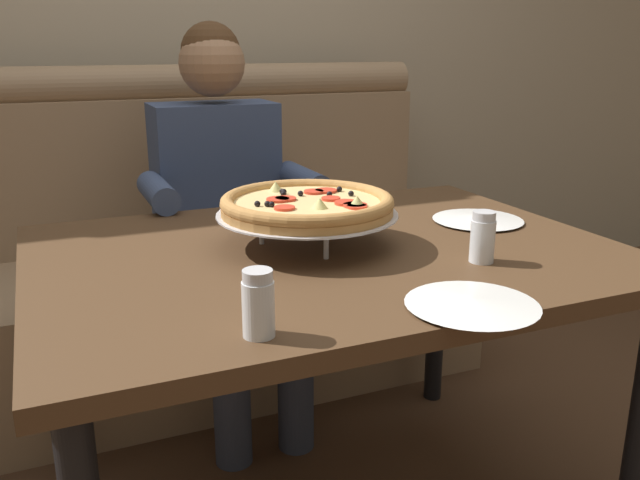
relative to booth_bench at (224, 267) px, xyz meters
name	(u,v)px	position (x,y,z in m)	size (l,w,h in m)	color
booth_bench	(224,267)	(0.00, 0.00, 0.00)	(1.77, 0.78, 1.13)	#937556
dining_table	(327,281)	(0.00, -0.96, 0.27)	(1.34, 0.99, 0.75)	#4C331E
diner_main	(225,202)	(-0.06, -0.27, 0.31)	(0.54, 0.64, 1.27)	#2D3342
pizza	(307,205)	(-0.03, -0.92, 0.45)	(0.43, 0.43, 0.13)	silver
shaker_oregano	(258,308)	(-0.30, -1.36, 0.40)	(0.05, 0.05, 0.11)	white
shaker_parmesan	(482,240)	(0.27, -1.19, 0.40)	(0.05, 0.05, 0.11)	white
plate_near_left	(478,218)	(0.47, -0.90, 0.36)	(0.24, 0.24, 0.02)	white
plate_near_right	(472,302)	(0.10, -1.40, 0.36)	(0.25, 0.25, 0.02)	white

